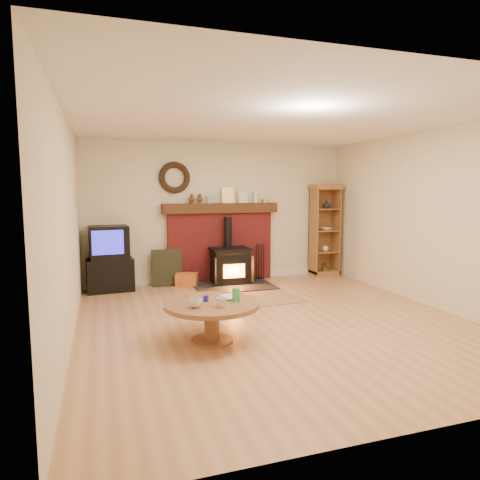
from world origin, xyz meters
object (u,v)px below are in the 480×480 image
object	(u,v)px
tv_unit	(110,260)
curio_cabinet	(324,230)
wood_stove	(231,267)
coffee_table	(212,310)

from	to	relation	value
tv_unit	curio_cabinet	xyz separation A→B (m)	(4.17, 0.08, 0.38)
wood_stove	curio_cabinet	size ratio (longest dim) A/B	0.76
wood_stove	tv_unit	distance (m)	2.13
coffee_table	wood_stove	bearing A→B (deg)	69.16
tv_unit	coffee_table	distance (m)	3.16
wood_stove	coffee_table	distance (m)	2.97
curio_cabinet	coffee_table	bearing A→B (deg)	-135.52
wood_stove	curio_cabinet	distance (m)	2.16
wood_stove	coffee_table	bearing A→B (deg)	-110.84
curio_cabinet	coffee_table	size ratio (longest dim) A/B	1.68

